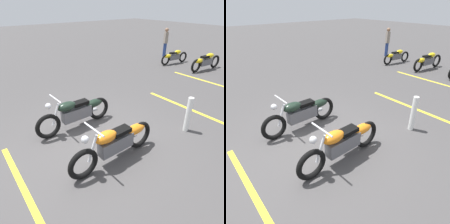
% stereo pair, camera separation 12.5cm
% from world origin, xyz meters
% --- Properties ---
extents(ground_plane, '(60.00, 60.00, 0.00)m').
position_xyz_m(ground_plane, '(0.00, 0.00, 0.00)').
color(ground_plane, '#474444').
extents(motorcycle_bright_foreground, '(2.23, 0.62, 1.04)m').
position_xyz_m(motorcycle_bright_foreground, '(0.14, -0.85, 0.46)').
color(motorcycle_bright_foreground, black).
rests_on(motorcycle_bright_foreground, ground).
extents(motorcycle_dark_foreground, '(2.23, 0.62, 1.04)m').
position_xyz_m(motorcycle_dark_foreground, '(0.15, 0.86, 0.46)').
color(motorcycle_dark_foreground, black).
rests_on(motorcycle_dark_foreground, ground).
extents(motorcycle_row_center, '(2.18, 0.38, 0.82)m').
position_xyz_m(motorcycle_row_center, '(7.90, 1.66, 0.45)').
color(motorcycle_row_center, black).
rests_on(motorcycle_row_center, ground).
extents(motorcycle_row_right, '(1.92, 0.37, 0.72)m').
position_xyz_m(motorcycle_row_right, '(7.67, 3.40, 0.39)').
color(motorcycle_row_right, black).
rests_on(motorcycle_row_right, ground).
extents(bystander_near_row, '(0.27, 0.30, 1.70)m').
position_xyz_m(bystander_near_row, '(8.59, 4.82, 0.95)').
color(bystander_near_row, navy).
rests_on(bystander_near_row, ground).
extents(bollard_post, '(0.14, 0.14, 0.97)m').
position_xyz_m(bollard_post, '(2.37, -1.10, 0.48)').
color(bollard_post, white).
rests_on(bollard_post, ground).
extents(parking_stripe_near, '(0.13, 3.20, 0.01)m').
position_xyz_m(parking_stripe_near, '(-1.76, -0.55, 0.00)').
color(parking_stripe_near, yellow).
rests_on(parking_stripe_near, ground).
extents(parking_stripe_mid, '(0.13, 3.20, 0.01)m').
position_xyz_m(parking_stripe_mid, '(3.55, -0.35, 0.00)').
color(parking_stripe_mid, yellow).
rests_on(parking_stripe_mid, ground).
extents(parking_stripe_far, '(0.13, 3.20, 0.01)m').
position_xyz_m(parking_stripe_far, '(6.44, 0.73, 0.00)').
color(parking_stripe_far, yellow).
rests_on(parking_stripe_far, ground).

